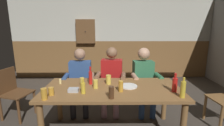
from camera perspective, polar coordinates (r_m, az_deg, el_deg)
back_wall_upper at (r=5.21m, az=-0.25°, el=14.77°), size 6.04×0.12×1.33m
back_wall_wainscot at (r=5.31m, az=-0.24°, el=1.32°), size 6.04×0.12×1.15m
dining_table at (r=2.50m, az=0.06°, el=-10.32°), size 1.98×0.93×0.73m
person_0 at (r=3.19m, az=-10.77°, el=-4.98°), size 0.55×0.53×1.20m
person_1 at (r=3.14m, az=-0.19°, el=-4.82°), size 0.55×0.54×1.23m
person_2 at (r=3.20m, az=10.81°, el=-4.76°), size 0.53×0.55×1.22m
chair_empty_near_left at (r=3.48m, az=-30.61°, el=-8.34°), size 0.54×0.54×0.88m
table_candle at (r=2.73m, az=-17.18°, el=-5.97°), size 0.04×0.04×0.08m
condiment_caddy at (r=2.38m, az=-12.93°, el=-8.92°), size 0.14×0.10×0.05m
plate_0 at (r=2.52m, az=5.63°, el=-7.81°), size 0.26×0.26×0.01m
bottle_0 at (r=2.44m, az=20.54°, el=-6.79°), size 0.07×0.07×0.26m
bottle_1 at (r=2.29m, az=22.96°, el=-8.17°), size 0.06×0.06×0.26m
bottle_2 at (r=2.60m, az=-7.31°, el=-4.80°), size 0.06×0.06×0.28m
bottle_3 at (r=2.28m, az=-9.78°, el=-8.30°), size 0.06×0.06×0.20m
pint_glass_0 at (r=2.10m, az=-0.23°, el=-9.99°), size 0.07×0.07×0.16m
pint_glass_1 at (r=2.55m, az=-10.09°, el=-6.35°), size 0.06×0.06×0.13m
pint_glass_2 at (r=2.60m, az=-1.19°, el=-5.64°), size 0.08×0.08×0.14m
pint_glass_3 at (r=2.34m, az=-19.96°, el=-9.03°), size 0.07×0.07×0.10m
pint_glass_4 at (r=2.44m, az=-5.60°, el=-7.11°), size 0.07×0.07×0.13m
pint_glass_5 at (r=2.23m, az=-22.07°, el=-9.74°), size 0.07×0.07×0.14m
pint_glass_6 at (r=2.31m, az=3.02°, el=-7.89°), size 0.06×0.06×0.15m
wall_dart_cabinet at (r=5.14m, az=-8.96°, el=10.56°), size 0.56×0.15×0.70m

